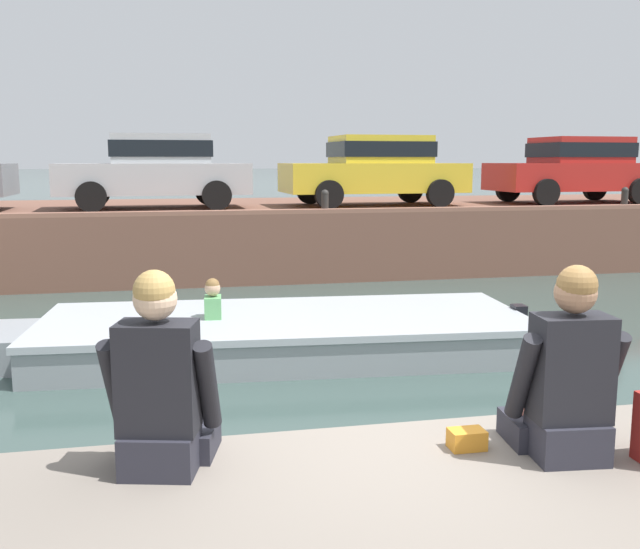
# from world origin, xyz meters

# --- Properties ---
(ground_plane) EXTENTS (400.00, 400.00, 0.00)m
(ground_plane) POSITION_xyz_m (0.00, 4.83, 0.00)
(ground_plane) COLOR #384C47
(far_quay_wall) EXTENTS (60.00, 6.00, 1.36)m
(far_quay_wall) POSITION_xyz_m (0.00, 12.66, 0.68)
(far_quay_wall) COLOR brown
(far_quay_wall) RESTS_ON ground
(far_wall_coping) EXTENTS (60.00, 0.24, 0.08)m
(far_wall_coping) POSITION_xyz_m (0.00, 9.78, 1.40)
(far_wall_coping) COLOR #925F4C
(far_wall_coping) RESTS_ON far_quay_wall
(motorboat_passing) EXTENTS (7.22, 2.74, 0.96)m
(motorboat_passing) POSITION_xyz_m (-0.25, 4.87, 0.24)
(motorboat_passing) COLOR #93999E
(motorboat_passing) RESTS_ON ground
(car_left_inner_silver) EXTENTS (4.01, 2.01, 1.54)m
(car_left_inner_silver) POSITION_xyz_m (-1.58, 11.85, 2.20)
(car_left_inner_silver) COLOR #B7BABC
(car_left_inner_silver) RESTS_ON far_quay_wall
(car_centre_yellow) EXTENTS (4.06, 2.09, 1.54)m
(car_centre_yellow) POSITION_xyz_m (3.20, 11.85, 2.20)
(car_centre_yellow) COLOR yellow
(car_centre_yellow) RESTS_ON far_quay_wall
(car_right_inner_red) EXTENTS (3.99, 2.02, 1.54)m
(car_right_inner_red) POSITION_xyz_m (8.13, 11.85, 2.20)
(car_right_inner_red) COLOR #B2231E
(car_right_inner_red) RESTS_ON far_quay_wall
(mooring_bollard_mid) EXTENTS (0.15, 0.15, 0.44)m
(mooring_bollard_mid) POSITION_xyz_m (1.62, 9.91, 1.60)
(mooring_bollard_mid) COLOR #2D2B28
(mooring_bollard_mid) RESTS_ON far_quay_wall
(mooring_bollard_east) EXTENTS (0.15, 0.15, 0.44)m
(mooring_bollard_east) POSITION_xyz_m (8.13, 9.91, 1.60)
(mooring_bollard_east) COLOR #2D2B28
(mooring_bollard_east) RESTS_ON far_quay_wall
(person_seated_left) EXTENTS (0.58, 0.60, 0.97)m
(person_seated_left) POSITION_xyz_m (-1.36, -0.34, 1.28)
(person_seated_left) COLOR #282833
(person_seated_left) RESTS_ON near_quay
(person_seated_right) EXTENTS (0.56, 0.56, 0.97)m
(person_seated_right) POSITION_xyz_m (0.58, -0.59, 1.28)
(person_seated_right) COLOR #282833
(person_seated_right) RESTS_ON near_quay
(bottle_drink) EXTENTS (0.06, 0.06, 0.20)m
(bottle_drink) POSITION_xyz_m (0.46, -0.36, 1.01)
(bottle_drink) COLOR #E07F6B
(bottle_drink) RESTS_ON near_quay
(snack_bag) EXTENTS (0.18, 0.12, 0.10)m
(snack_bag) POSITION_xyz_m (0.14, -0.42, 0.96)
(snack_bag) COLOR orange
(snack_bag) RESTS_ON near_quay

